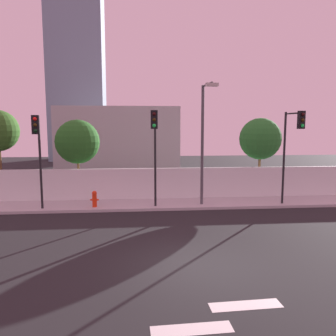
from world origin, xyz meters
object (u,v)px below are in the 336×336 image
at_px(traffic_light_left, 155,138).
at_px(traffic_light_right, 38,142).
at_px(fire_hydrant, 94,198).
at_px(traffic_light_center, 293,138).
at_px(roadside_tree_midleft, 78,142).
at_px(roadside_tree_midright, 260,139).
at_px(street_lamp_curbside, 204,135).

distance_m(traffic_light_left, traffic_light_right, 5.75).
bearing_deg(fire_hydrant, traffic_light_center, -4.19).
bearing_deg(traffic_light_left, traffic_light_right, -179.92).
distance_m(traffic_light_center, roadside_tree_midleft, 12.18).
distance_m(traffic_light_left, roadside_tree_midright, 7.59).
bearing_deg(traffic_light_right, fire_hydrant, 15.16).
xyz_separation_m(street_lamp_curbside, roadside_tree_midleft, (-7.07, 2.80, -0.45)).
bearing_deg(street_lamp_curbside, traffic_light_right, -175.89).
relative_size(traffic_light_center, roadside_tree_midright, 1.02).
distance_m(street_lamp_curbside, roadside_tree_midright, 5.02).
xyz_separation_m(traffic_light_left, traffic_light_right, (-5.75, -0.01, -0.17)).
distance_m(traffic_light_right, fire_hydrant, 4.03).
height_order(traffic_light_left, fire_hydrant, traffic_light_left).
distance_m(traffic_light_left, street_lamp_curbside, 2.70).
distance_m(traffic_light_left, traffic_light_center, 7.22).
xyz_separation_m(street_lamp_curbside, fire_hydrant, (-5.80, 0.10, -3.32)).
bearing_deg(traffic_light_center, roadside_tree_midleft, 163.43).
bearing_deg(traffic_light_right, roadside_tree_midleft, 69.00).
xyz_separation_m(traffic_light_right, street_lamp_curbside, (8.38, 0.60, 0.31)).
bearing_deg(traffic_light_left, traffic_light_center, -0.57).
relative_size(traffic_light_left, traffic_light_right, 1.05).
height_order(traffic_light_right, roadside_tree_midleft, traffic_light_right).
relative_size(traffic_light_left, traffic_light_center, 1.00).
xyz_separation_m(traffic_light_center, fire_hydrant, (-10.40, 0.76, -3.19)).
xyz_separation_m(traffic_light_left, roadside_tree_midright, (6.78, 3.40, -0.18)).
height_order(traffic_light_center, roadside_tree_midright, traffic_light_center).
relative_size(traffic_light_center, traffic_light_right, 1.05).
height_order(traffic_light_center, street_lamp_curbside, street_lamp_curbside).
bearing_deg(traffic_light_left, fire_hydrant, 167.76).
xyz_separation_m(traffic_light_center, roadside_tree_midright, (-0.44, 3.47, -0.18)).
bearing_deg(fire_hydrant, traffic_light_left, -12.24).
bearing_deg(traffic_light_right, roadside_tree_midright, 15.21).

